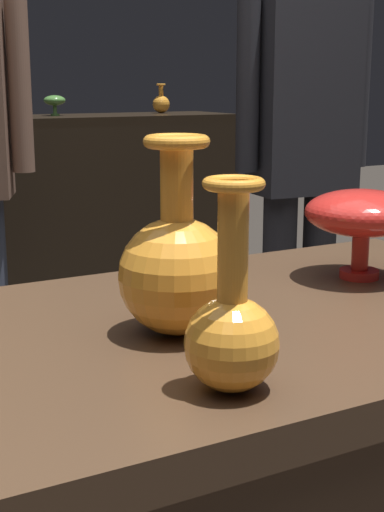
{
  "coord_description": "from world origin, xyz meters",
  "views": [
    {
      "loc": [
        -0.49,
        -0.86,
        1.13
      ],
      "look_at": [
        -0.03,
        -0.01,
        0.9
      ],
      "focal_mm": 52.0,
      "sensor_mm": 36.0,
      "label": 1
    }
  ],
  "objects_px": {
    "vase_centerpiece": "(177,268)",
    "visitor_near_right": "(303,147)",
    "shelf_vase_far_right": "(161,103)",
    "vase_left_accent": "(362,215)",
    "vase_tall_behind": "(232,327)",
    "shelf_vase_right": "(55,101)"
  },
  "relations": [
    {
      "from": "visitor_near_right",
      "to": "shelf_vase_far_right",
      "type": "bearing_deg",
      "value": -88.39
    },
    {
      "from": "vase_centerpiece",
      "to": "vase_left_accent",
      "type": "relative_size",
      "value": 1.36
    },
    {
      "from": "vase_centerpiece",
      "to": "visitor_near_right",
      "type": "distance_m",
      "value": 1.48
    },
    {
      "from": "vase_centerpiece",
      "to": "shelf_vase_right",
      "type": "xyz_separation_m",
      "value": [
        0.58,
        2.25,
        0.16
      ]
    },
    {
      "from": "visitor_near_right",
      "to": "vase_tall_behind",
      "type": "bearing_deg",
      "value": 56.59
    },
    {
      "from": "vase_left_accent",
      "to": "shelf_vase_far_right",
      "type": "distance_m",
      "value": 2.29
    },
    {
      "from": "vase_centerpiece",
      "to": "shelf_vase_right",
      "type": "relative_size",
      "value": 2.85
    },
    {
      "from": "shelf_vase_far_right",
      "to": "vase_centerpiece",
      "type": "bearing_deg",
      "value": -115.65
    },
    {
      "from": "vase_tall_behind",
      "to": "visitor_near_right",
      "type": "distance_m",
      "value": 1.65
    },
    {
      "from": "shelf_vase_right",
      "to": "visitor_near_right",
      "type": "height_order",
      "value": "visitor_near_right"
    },
    {
      "from": "vase_centerpiece",
      "to": "vase_left_accent",
      "type": "distance_m",
      "value": 0.42
    },
    {
      "from": "vase_centerpiece",
      "to": "vase_tall_behind",
      "type": "relative_size",
      "value": 1.13
    },
    {
      "from": "vase_centerpiece",
      "to": "visitor_near_right",
      "type": "relative_size",
      "value": 0.17
    },
    {
      "from": "shelf_vase_far_right",
      "to": "visitor_near_right",
      "type": "bearing_deg",
      "value": -94.28
    },
    {
      "from": "vase_tall_behind",
      "to": "shelf_vase_far_right",
      "type": "relative_size",
      "value": 1.76
    },
    {
      "from": "vase_tall_behind",
      "to": "visitor_near_right",
      "type": "bearing_deg",
      "value": 50.71
    },
    {
      "from": "vase_left_accent",
      "to": "shelf_vase_far_right",
      "type": "relative_size",
      "value": 1.46
    },
    {
      "from": "vase_tall_behind",
      "to": "vase_left_accent",
      "type": "bearing_deg",
      "value": 34.35
    },
    {
      "from": "vase_left_accent",
      "to": "visitor_near_right",
      "type": "relative_size",
      "value": 0.12
    },
    {
      "from": "vase_left_accent",
      "to": "shelf_vase_far_right",
      "type": "bearing_deg",
      "value": 72.4
    },
    {
      "from": "vase_centerpiece",
      "to": "vase_left_accent",
      "type": "xyz_separation_m",
      "value": [
        0.41,
        0.11,
        0.02
      ]
    },
    {
      "from": "shelf_vase_far_right",
      "to": "visitor_near_right",
      "type": "distance_m",
      "value": 1.22
    }
  ]
}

